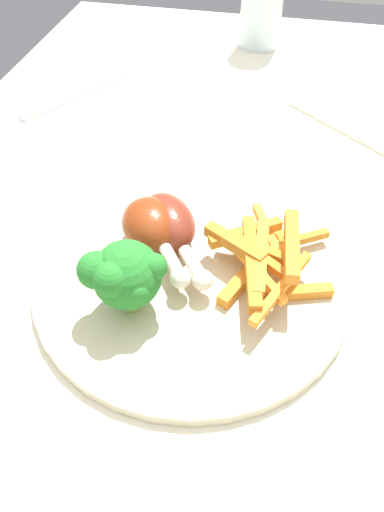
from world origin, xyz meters
The scene contains 10 objects.
ground_plane centered at (0.00, 0.00, 0.00)m, with size 6.00×6.00×0.00m, color #333338.
dining_table centered at (0.00, 0.00, 0.64)m, with size 1.29×0.76×0.74m.
dinner_plate centered at (0.03, -0.01, 0.74)m, with size 0.30×0.30×0.01m, color beige.
broccoli_floret_front centered at (0.08, -0.06, 0.79)m, with size 0.06×0.07×0.07m.
carrot_fries_pile centered at (0.02, 0.05, 0.77)m, with size 0.15×0.12×0.05m.
chicken_drumstick_near centered at (0.00, -0.05, 0.77)m, with size 0.12×0.09×0.05m.
chicken_drumstick_far centered at (-0.01, -0.04, 0.77)m, with size 0.12×0.10×0.04m.
fork centered at (-0.28, -0.25, 0.74)m, with size 0.19×0.01×0.01m, color silver.
water_glass centered at (-0.51, -0.01, 0.80)m, with size 0.07×0.07×0.13m, color silver.
napkin centered at (-0.32, 0.17, 0.74)m, with size 0.17×0.14×0.00m, color beige.
Camera 1 is at (0.33, 0.05, 1.09)m, focal length 34.55 mm.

